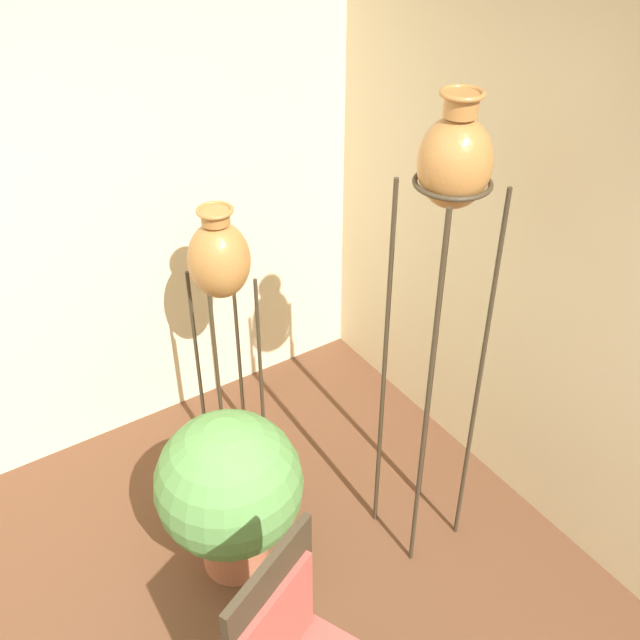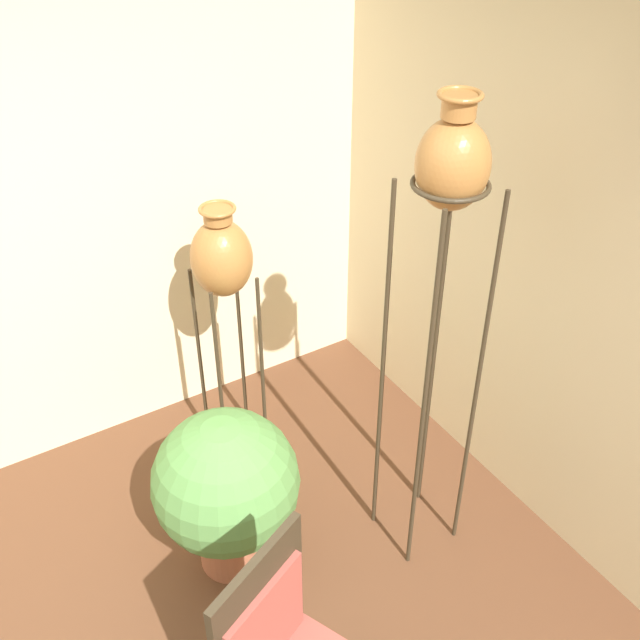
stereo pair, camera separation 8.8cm
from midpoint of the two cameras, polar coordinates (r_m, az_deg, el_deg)
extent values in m
cylinder|color=#382D1E|center=(3.15, 8.66, -7.20)|extent=(0.02, 0.02, 1.89)
cylinder|color=#382D1E|center=(3.30, 12.58, -5.33)|extent=(0.02, 0.02, 1.89)
cylinder|color=#382D1E|center=(3.31, 5.52, -4.37)|extent=(0.02, 0.02, 1.89)
cylinder|color=#382D1E|center=(3.46, 9.39, -2.73)|extent=(0.02, 0.02, 1.89)
torus|color=#382D1E|center=(2.80, 10.82, 10.11)|extent=(0.30, 0.30, 0.02)
ellipsoid|color=#A87038|center=(2.77, 11.00, 11.55)|extent=(0.27, 0.27, 0.34)
cylinder|color=#A87038|center=(2.69, 11.51, 15.67)|extent=(0.12, 0.12, 0.08)
torus|color=#A87038|center=(2.68, 11.61, 16.46)|extent=(0.16, 0.16, 0.02)
cylinder|color=#382D1E|center=(3.87, -6.99, -4.97)|extent=(0.02, 0.02, 1.13)
cylinder|color=#382D1E|center=(3.95, -3.80, -3.79)|extent=(0.02, 0.02, 1.13)
cylinder|color=#382D1E|center=(4.05, -8.51, -3.04)|extent=(0.02, 0.02, 1.13)
cylinder|color=#382D1E|center=(4.12, -5.42, -1.96)|extent=(0.02, 0.02, 1.13)
torus|color=#382D1E|center=(3.67, -6.73, 3.50)|extent=(0.25, 0.25, 0.02)
ellipsoid|color=#A87038|center=(3.62, -6.82, 4.69)|extent=(0.30, 0.30, 0.39)
cylinder|color=#A87038|center=(3.51, -7.08, 7.92)|extent=(0.14, 0.14, 0.07)
torus|color=#A87038|center=(3.50, -7.12, 8.40)|extent=(0.18, 0.18, 0.02)
cube|color=#382D1E|center=(2.71, -3.65, -21.54)|extent=(0.43, 0.22, 0.58)
cube|color=#A84C42|center=(2.75, -3.11, -22.48)|extent=(0.37, 0.19, 0.41)
cylinder|color=#B26647|center=(3.73, -6.04, -16.22)|extent=(0.31, 0.31, 0.28)
torus|color=#B26647|center=(3.62, -6.18, -14.85)|extent=(0.34, 0.34, 0.02)
sphere|color=#568E47|center=(3.44, -6.44, -12.16)|extent=(0.67, 0.67, 0.67)
camera|label=1|loc=(0.04, -89.27, 0.52)|focal=42.00mm
camera|label=2|loc=(0.04, 90.73, -0.52)|focal=42.00mm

